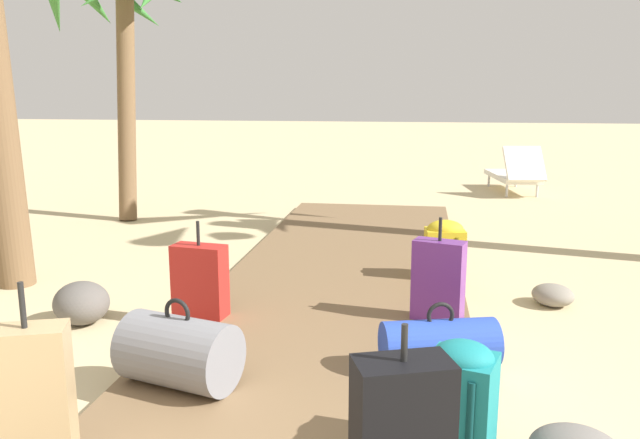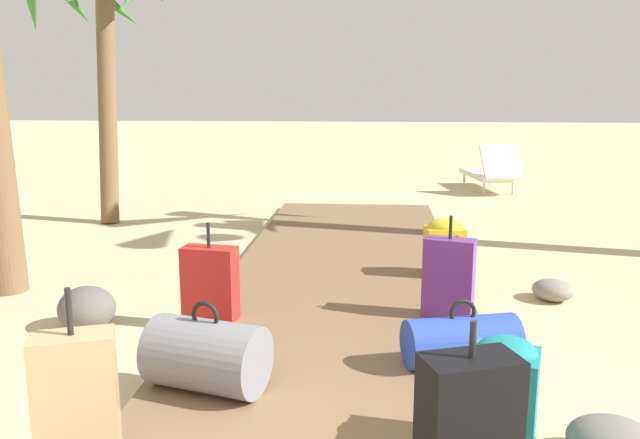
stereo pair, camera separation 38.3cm
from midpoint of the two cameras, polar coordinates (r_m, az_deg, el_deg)
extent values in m
plane|color=#CCB789|center=(4.71, 3.00, -9.46)|extent=(60.00, 60.00, 0.00)
cube|color=brown|center=(5.41, 3.82, -6.19)|extent=(2.05, 7.61, 0.08)
cylinder|color=black|center=(2.26, 12.47, -10.77)|extent=(0.02, 0.02, 0.13)
cylinder|color=#2847B7|center=(3.88, 13.48, -10.85)|extent=(0.73, 0.46, 0.29)
torus|color=black|center=(3.82, 13.60, -8.40)|extent=(0.16, 0.07, 0.16)
cylinder|color=slate|center=(3.60, -9.48, -11.65)|extent=(0.70, 0.55, 0.39)
torus|color=black|center=(3.52, -9.60, -8.27)|extent=(0.16, 0.07, 0.16)
cube|color=#197A7F|center=(3.03, 16.19, -15.83)|extent=(0.34, 0.33, 0.47)
ellipsoid|color=#197A7F|center=(2.94, 16.45, -11.77)|extent=(0.33, 0.31, 0.14)
cylinder|color=#0C3D3F|center=(2.93, 14.32, -16.74)|extent=(0.05, 0.05, 0.37)
cylinder|color=#0C3D3F|center=(2.91, 17.15, -17.11)|extent=(0.05, 0.05, 0.37)
cube|color=tan|center=(2.93, -20.89, -15.11)|extent=(0.36, 0.27, 0.66)
cylinder|color=black|center=(2.77, -21.53, -7.18)|extent=(0.02, 0.02, 0.19)
cube|color=#6B2D84|center=(4.61, 12.90, -5.37)|extent=(0.39, 0.26, 0.58)
cylinder|color=black|center=(4.52, 13.11, -0.87)|extent=(0.02, 0.02, 0.17)
cube|color=gold|center=(5.66, 12.98, -3.00)|extent=(0.36, 0.28, 0.43)
ellipsoid|color=gold|center=(5.61, 13.08, -0.89)|extent=(0.34, 0.27, 0.17)
cylinder|color=#6D5E11|center=(5.52, 12.37, -3.32)|extent=(0.04, 0.04, 0.34)
cylinder|color=#6D5E11|center=(5.56, 14.05, -3.31)|extent=(0.04, 0.04, 0.34)
cube|color=red|center=(4.63, -8.37, -5.46)|extent=(0.40, 0.23, 0.52)
cylinder|color=black|center=(4.54, -8.50, -1.25)|extent=(0.02, 0.02, 0.18)
cylinder|color=brown|center=(8.67, -15.72, 10.29)|extent=(0.23, 0.54, 3.13)
cube|color=white|center=(11.22, 17.77, 3.70)|extent=(0.80, 1.47, 0.08)
cube|color=white|center=(10.63, 18.82, 4.75)|extent=(0.66, 0.54, 0.53)
cylinder|color=silver|center=(11.71, 15.79, 3.38)|extent=(0.04, 0.04, 0.22)
cylinder|color=silver|center=(11.84, 18.03, 3.34)|extent=(0.04, 0.04, 0.22)
cylinder|color=silver|center=(10.64, 17.38, 2.51)|extent=(0.04, 0.04, 0.22)
cylinder|color=silver|center=(10.80, 19.82, 2.47)|extent=(0.04, 0.04, 0.22)
ellipsoid|color=#5B5651|center=(4.94, -18.49, -7.12)|extent=(0.58, 0.58, 0.31)
ellipsoid|color=gray|center=(5.48, 22.03, -6.30)|extent=(0.45, 0.45, 0.17)
camera|label=1|loc=(0.19, 91.94, -0.40)|focal=35.77mm
camera|label=2|loc=(0.19, -88.06, 0.40)|focal=35.77mm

